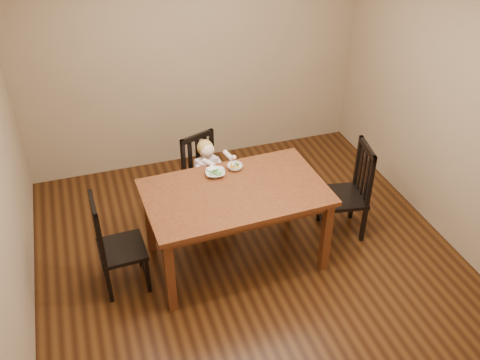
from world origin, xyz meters
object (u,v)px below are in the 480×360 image
object	(u,v)px
chair_child	(205,181)
chair_left	(116,246)
bowl_veg	(235,167)
dining_table	(235,199)
toddler	(208,173)
bowl_peas	(215,173)
chair_right	(349,192)

from	to	relation	value
chair_child	chair_left	size ratio (longest dim) A/B	0.98
chair_child	bowl_veg	distance (m)	0.59
dining_table	toddler	world-z (taller)	toddler
chair_left	bowl_veg	xyz separation A→B (m)	(1.21, 0.34, 0.37)
dining_table	bowl_veg	xyz separation A→B (m)	(0.11, 0.33, 0.12)
dining_table	bowl_peas	xyz separation A→B (m)	(-0.10, 0.29, 0.12)
dining_table	chair_right	distance (m)	1.23
chair_right	toddler	world-z (taller)	chair_right
dining_table	chair_child	xyz separation A→B (m)	(-0.09, 0.74, -0.26)
chair_child	bowl_veg	world-z (taller)	chair_child
dining_table	toddler	xyz separation A→B (m)	(-0.07, 0.70, -0.14)
chair_left	bowl_peas	distance (m)	1.11
dining_table	toddler	size ratio (longest dim) A/B	3.41
chair_child	chair_left	bearing A→B (deg)	15.75
chair_child	toddler	distance (m)	0.13
bowl_peas	bowl_veg	bearing A→B (deg)	12.23
dining_table	bowl_peas	size ratio (longest dim) A/B	9.07
chair_child	bowl_peas	bearing A→B (deg)	67.76
chair_left	chair_right	xyz separation A→B (m)	(2.31, 0.06, 0.02)
chair_left	toddler	xyz separation A→B (m)	(1.03, 0.70, 0.11)
chair_left	bowl_veg	size ratio (longest dim) A/B	6.52
dining_table	bowl_veg	distance (m)	0.37
chair_left	chair_right	distance (m)	2.31
chair_left	bowl_veg	distance (m)	1.31
chair_right	bowl_peas	distance (m)	1.37
dining_table	chair_right	size ratio (longest dim) A/B	1.65
chair_right	bowl_veg	size ratio (longest dim) A/B	6.74
bowl_peas	bowl_veg	xyz separation A→B (m)	(0.21, 0.04, 0.00)
chair_right	bowl_peas	bearing A→B (deg)	90.42
chair_child	chair_left	distance (m)	1.26
chair_child	toddler	world-z (taller)	chair_child
toddler	bowl_veg	size ratio (longest dim) A/B	3.27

